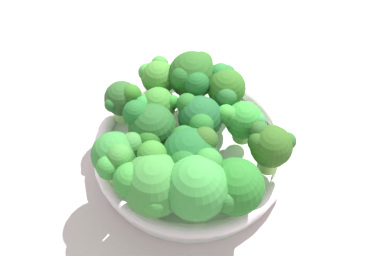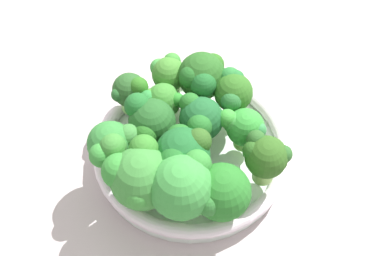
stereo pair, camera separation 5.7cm
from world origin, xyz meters
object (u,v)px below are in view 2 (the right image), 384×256
(broccoli_floret_4, at_px, (162,102))
(broccoli_floret_8, at_px, (168,74))
(broccoli_floret_5, at_px, (182,154))
(broccoli_floret_11, at_px, (220,193))
(broccoli_floret_6, at_px, (181,186))
(broccoli_floret_1, at_px, (243,127))
(broccoli_floret_7, at_px, (232,92))
(broccoli_floret_2, at_px, (200,120))
(broccoli_floret_10, at_px, (202,77))
(broccoli_floret_0, at_px, (139,176))
(broccoli_floret_13, at_px, (130,91))
(bowl, at_px, (192,150))
(broccoli_floret_3, at_px, (265,157))
(broccoli_floret_9, at_px, (150,122))
(broccoli_floret_12, at_px, (112,146))

(broccoli_floret_4, height_order, broccoli_floret_8, broccoli_floret_8)
(broccoli_floret_5, bearing_deg, broccoli_floret_11, 55.87)
(broccoli_floret_6, bearing_deg, broccoli_floret_1, 153.58)
(broccoli_floret_4, relative_size, broccoli_floret_7, 0.85)
(broccoli_floret_2, relative_size, broccoli_floret_6, 0.78)
(broccoli_floret_4, height_order, broccoli_floret_10, broccoli_floret_10)
(broccoli_floret_0, bearing_deg, broccoli_floret_11, 92.50)
(broccoli_floret_1, bearing_deg, broccoli_floret_13, -99.82)
(bowl, height_order, broccoli_floret_3, broccoli_floret_3)
(broccoli_floret_2, height_order, broccoli_floret_11, broccoli_floret_11)
(broccoli_floret_8, bearing_deg, bowl, 32.24)
(broccoli_floret_6, bearing_deg, broccoli_floret_2, 179.76)
(broccoli_floret_2, bearing_deg, broccoli_floret_11, 24.19)
(broccoli_floret_5, xyz_separation_m, broccoli_floret_9, (-0.04, -0.04, -0.00))
(broccoli_floret_2, bearing_deg, broccoli_floret_12, -56.77)
(broccoli_floret_8, relative_size, broccoli_floret_9, 0.80)
(broccoli_floret_6, distance_m, broccoli_floret_10, 0.15)
(broccoli_floret_5, bearing_deg, broccoli_floret_6, 10.87)
(broccoli_floret_13, bearing_deg, broccoli_floret_4, 79.14)
(broccoli_floret_1, height_order, broccoli_floret_13, broccoli_floret_13)
(broccoli_floret_7, relative_size, broccoli_floret_13, 1.14)
(broccoli_floret_9, height_order, broccoli_floret_11, broccoli_floret_9)
(broccoli_floret_11, bearing_deg, broccoli_floret_12, -103.66)
(broccoli_floret_12, bearing_deg, broccoli_floret_1, 114.54)
(broccoli_floret_8, bearing_deg, broccoli_floret_4, 3.11)
(broccoli_floret_13, bearing_deg, broccoli_floret_8, 132.76)
(broccoli_floret_2, distance_m, broccoli_floret_9, 0.06)
(broccoli_floret_11, bearing_deg, broccoli_floret_9, -126.63)
(bowl, distance_m, broccoli_floret_8, 0.10)
(broccoli_floret_4, bearing_deg, broccoli_floret_8, -176.89)
(broccoli_floret_0, relative_size, broccoli_floret_9, 1.09)
(broccoli_floret_7, xyz_separation_m, broccoli_floret_12, (0.10, -0.11, -0.00))
(broccoli_floret_4, distance_m, broccoli_floret_12, 0.08)
(broccoli_floret_9, bearing_deg, broccoli_floret_1, 102.62)
(broccoli_floret_7, xyz_separation_m, broccoli_floret_9, (0.06, -0.08, 0.00))
(broccoli_floret_1, xyz_separation_m, broccoli_floret_6, (0.10, -0.05, 0.02))
(broccoli_floret_1, relative_size, broccoli_floret_3, 0.86)
(broccoli_floret_8, bearing_deg, broccoli_floret_9, -0.41)
(broccoli_floret_2, xyz_separation_m, broccoli_floret_6, (0.09, -0.00, 0.01))
(broccoli_floret_1, relative_size, broccoli_floret_4, 1.01)
(broccoli_floret_6, bearing_deg, broccoli_floret_0, -94.55)
(broccoli_floret_1, bearing_deg, bowl, -77.96)
(broccoli_floret_3, height_order, broccoli_floret_5, broccoli_floret_5)
(bowl, height_order, broccoli_floret_9, broccoli_floret_9)
(broccoli_floret_0, bearing_deg, broccoli_floret_7, 152.07)
(broccoli_floret_0, relative_size, broccoli_floret_6, 0.94)
(broccoli_floret_9, distance_m, broccoli_floret_13, 0.06)
(broccoli_floret_0, distance_m, broccoli_floret_4, 0.11)
(broccoli_floret_2, xyz_separation_m, broccoli_floret_9, (0.02, -0.05, 0.00))
(broccoli_floret_5, bearing_deg, broccoli_floret_10, -178.68)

